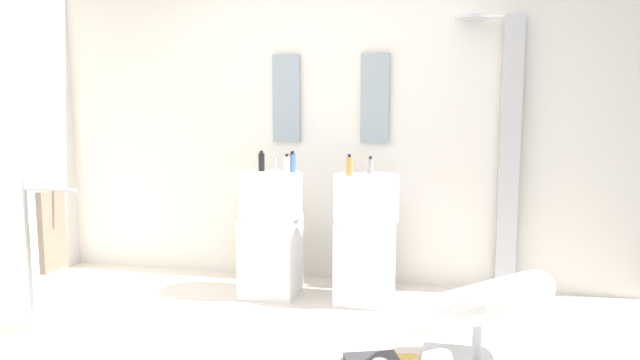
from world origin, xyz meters
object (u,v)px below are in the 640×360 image
Objects in this scene: lounge_chair at (478,312)px; soap_bottle_white at (287,164)px; pedestal_sink_left at (271,229)px; soap_bottle_amber at (349,166)px; towel_rack at (49,233)px; soap_bottle_black at (262,162)px; shower_column at (508,150)px; soap_bottle_blue at (292,163)px; soap_bottle_grey at (370,166)px; pedestal_sink_right at (365,234)px.

soap_bottle_white reaches higher than lounge_chair.
pedestal_sink_left is 1.80m from lounge_chair.
towel_rack is at bearing -150.27° from soap_bottle_amber.
soap_bottle_black reaches higher than towel_rack.
pedestal_sink_left is at bearing -44.08° from soap_bottle_black.
shower_column is 13.59× the size of soap_bottle_amber.
soap_bottle_black is (-0.22, 0.08, 0.01)m from soap_bottle_white.
soap_bottle_black is (-0.25, 0.03, -0.00)m from soap_bottle_blue.
lounge_chair is at bearing -36.76° from soap_bottle_black.
soap_bottle_white is at bearing -169.87° from soap_bottle_grey.
soap_bottle_amber is at bearing 29.73° from towel_rack.
lounge_chair is at bearing -1.02° from towel_rack.
soap_bottle_grey is at bearing 82.75° from pedestal_sink_right.
lounge_chair is 1.16× the size of towel_rack.
soap_bottle_black is at bearing 135.92° from pedestal_sink_left.
soap_bottle_white is (0.13, 0.01, 0.49)m from pedestal_sink_left.
pedestal_sink_right is 1.07× the size of towel_rack.
soap_bottle_white is (-1.32, 1.07, 0.63)m from lounge_chair.
shower_column is 1.62m from soap_bottle_white.
soap_bottle_grey is (-0.72, 1.17, 0.62)m from lounge_chair.
lounge_chair is 7.17× the size of soap_bottle_black.
soap_bottle_amber is (-0.11, -0.04, 0.49)m from pedestal_sink_right.
pedestal_sink_right is 1.21m from shower_column.
soap_bottle_amber is at bearing -11.15° from soap_bottle_black.
pedestal_sink_left reaches higher than lounge_chair.
soap_bottle_blue reaches higher than towel_rack.
pedestal_sink_left is 1.00× the size of pedestal_sink_right.
towel_rack is (-1.10, -1.01, 0.14)m from pedestal_sink_left.
pedestal_sink_left is at bearing 143.79° from lounge_chair.
towel_rack is 1.64m from soap_bottle_white.
pedestal_sink_right is 0.50× the size of shower_column.
pedestal_sink_left is at bearing -175.83° from soap_bottle_white.
shower_column is at bearing 13.16° from pedestal_sink_left.
soap_bottle_blue reaches higher than soap_bottle_amber.
soap_bottle_blue reaches higher than lounge_chair.
soap_bottle_grey reaches higher than towel_rack.
shower_column is at bearing 9.62° from soap_bottle_black.
pedestal_sink_right is at bearing 124.85° from lounge_chair.
soap_bottle_blue is 1.03× the size of soap_bottle_amber.
soap_bottle_grey is (0.57, 0.05, -0.02)m from soap_bottle_blue.
soap_bottle_grey reaches higher than pedestal_sink_left.
shower_column is 2.16× the size of towel_rack.
shower_column reaches higher than soap_bottle_black.
lounge_chair is at bearing -50.04° from soap_bottle_amber.
lounge_chair is 2.56m from towel_rack.
pedestal_sink_right is 0.49m from soap_bottle_grey.
towel_rack is at bearing -139.34° from soap_bottle_blue.
shower_column is 13.20× the size of soap_bottle_blue.
pedestal_sink_right is 2.08m from towel_rack.
towel_rack is (-2.80, -1.41, -0.45)m from shower_column.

